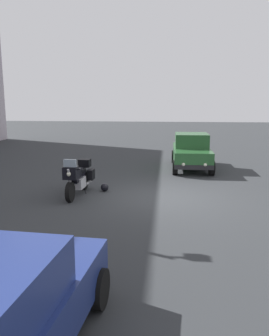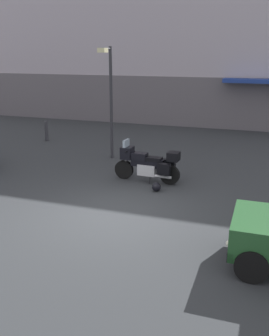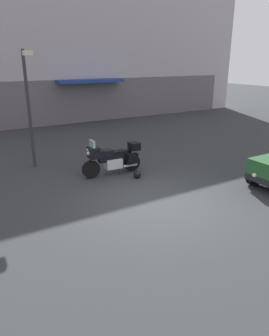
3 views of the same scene
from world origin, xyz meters
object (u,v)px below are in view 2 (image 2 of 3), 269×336
object	(u,v)px
streetlamp_curbside	(109,92)
bollard_curbside	(46,130)
helmet	(156,187)
motorcycle	(148,164)

from	to	relation	value
streetlamp_curbside	bollard_curbside	distance (m)	5.12
streetlamp_curbside	helmet	bearing A→B (deg)	-47.32
helmet	bollard_curbside	world-z (taller)	bollard_curbside
motorcycle	helmet	distance (m)	1.09
helmet	streetlamp_curbside	xyz separation A→B (m)	(-2.79, 3.03, 2.54)
motorcycle	bollard_curbside	distance (m)	7.71
helmet	motorcycle	bearing A→B (deg)	123.35
streetlamp_curbside	motorcycle	bearing A→B (deg)	-44.46
motorcycle	bollard_curbside	xyz separation A→B (m)	(-6.44, 4.23, -0.10)
helmet	bollard_curbside	size ratio (longest dim) A/B	0.28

